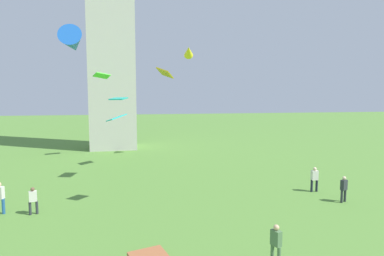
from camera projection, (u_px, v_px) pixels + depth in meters
name	position (u px, v px, depth m)	size (l,w,h in m)	color
person_0	(344.00, 188.00, 19.50)	(0.49, 0.39, 1.65)	#2D3338
person_1	(276.00, 242.00, 12.20)	(0.36, 0.48, 1.61)	#51754C
person_2	(314.00, 178.00, 21.68)	(0.54, 0.27, 1.73)	#1E2333
person_3	(33.00, 199.00, 17.46)	(0.47, 0.34, 1.56)	#2D3338
kite_flying_0	(117.00, 118.00, 29.64)	(2.01, 1.94, 0.76)	#24C3C1
kite_flying_2	(73.00, 43.00, 17.01)	(1.29, 2.07, 1.75)	blue
kite_flying_3	(119.00, 99.00, 24.08)	(1.47, 1.81, 0.22)	#17B2A1
kite_flying_4	(102.00, 76.00, 33.16)	(1.89, 1.61, 0.66)	#44DD2A
kite_flying_5	(165.00, 73.00, 17.53)	(1.08, 1.31, 0.61)	#B59715
kite_flying_6	(189.00, 51.00, 32.94)	(1.28, 1.83, 1.53)	yellow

